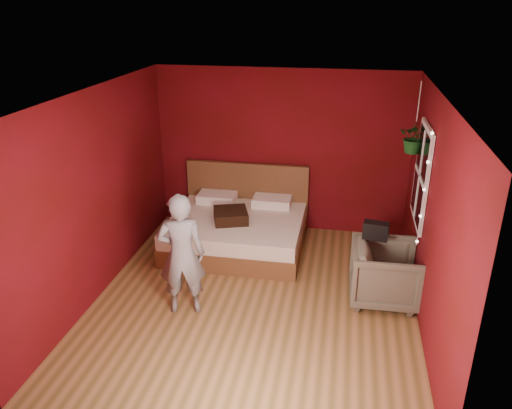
{
  "coord_description": "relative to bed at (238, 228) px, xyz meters",
  "views": [
    {
      "loc": [
        1.01,
        -5.31,
        3.59
      ],
      "look_at": [
        -0.06,
        0.4,
        1.15
      ],
      "focal_mm": 35.0,
      "sensor_mm": 36.0,
      "label": 1
    }
  ],
  "objects": [
    {
      "name": "armchair",
      "position": [
        2.14,
        -1.14,
        0.1
      ],
      "size": [
        0.86,
        0.84,
        0.76
      ],
      "primitive_type": "imported",
      "rotation": [
        0.0,
        0.0,
        1.6
      ],
      "color": "#615F4C",
      "rests_on": "ground"
    },
    {
      "name": "window",
      "position": [
        2.5,
        -0.54,
        1.21
      ],
      "size": [
        0.05,
        0.97,
        1.27
      ],
      "color": "white",
      "rests_on": "room_walls"
    },
    {
      "name": "hanging_plant",
      "position": [
        2.42,
        -0.13,
        1.59
      ],
      "size": [
        0.43,
        0.39,
        0.94
      ],
      "color": "silver",
      "rests_on": "room_walls"
    },
    {
      "name": "throw_pillow",
      "position": [
        -0.06,
        -0.21,
        0.3
      ],
      "size": [
        0.61,
        0.61,
        0.17
      ],
      "primitive_type": "cube",
      "rotation": [
        0.0,
        0.0,
        0.32
      ],
      "color": "black",
      "rests_on": "bed"
    },
    {
      "name": "handbag",
      "position": [
        1.99,
        -0.96,
        0.59
      ],
      "size": [
        0.33,
        0.21,
        0.22
      ],
      "primitive_type": "cube",
      "rotation": [
        0.0,
        0.0,
        -0.17
      ],
      "color": "black",
      "rests_on": "armchair"
    },
    {
      "name": "floor",
      "position": [
        0.54,
        -1.44,
        -0.29
      ],
      "size": [
        4.5,
        4.5,
        0.0
      ],
      "primitive_type": "plane",
      "color": "#97673C",
      "rests_on": "ground"
    },
    {
      "name": "person",
      "position": [
        -0.27,
        -1.82,
        0.48
      ],
      "size": [
        0.64,
        0.5,
        1.54
      ],
      "primitive_type": "imported",
      "rotation": [
        0.0,
        0.0,
        3.4
      ],
      "color": "gray",
      "rests_on": "ground"
    },
    {
      "name": "fairy_lights",
      "position": [
        2.48,
        -1.07,
        1.21
      ],
      "size": [
        0.04,
        0.04,
        1.45
      ],
      "color": "silver",
      "rests_on": "room_walls"
    },
    {
      "name": "bed",
      "position": [
        0.0,
        0.0,
        0.0
      ],
      "size": [
        2.0,
        1.7,
        1.1
      ],
      "color": "brown",
      "rests_on": "ground"
    },
    {
      "name": "room_walls",
      "position": [
        0.54,
        -1.44,
        1.39
      ],
      "size": [
        4.04,
        4.54,
        2.62
      ],
      "color": "maroon",
      "rests_on": "ground"
    }
  ]
}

